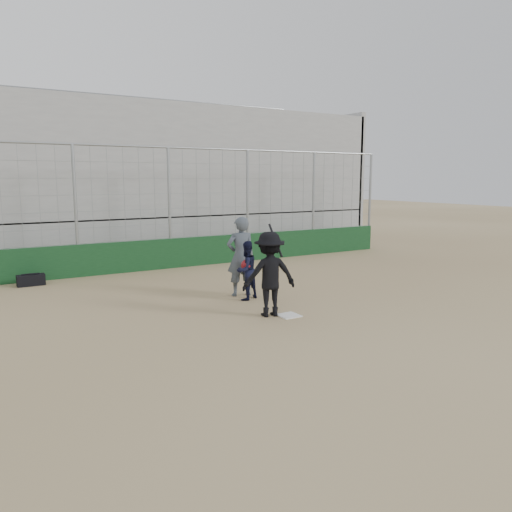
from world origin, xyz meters
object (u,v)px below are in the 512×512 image
umpire (241,260)px  batter_at_plate (269,274)px  equipment_bag (31,280)px  catcher_crouched (247,280)px

umpire → batter_at_plate: bearing=88.6°
equipment_bag → umpire: bearing=-42.2°
catcher_crouched → umpire: (0.10, 0.47, 0.42)m
catcher_crouched → equipment_bag: catcher_crouched is taller
batter_at_plate → equipment_bag: 7.38m
batter_at_plate → catcher_crouched: 1.61m
batter_at_plate → equipment_bag: size_ratio=2.71×
batter_at_plate → umpire: bearing=78.8°
batter_at_plate → umpire: batter_at_plate is taller
catcher_crouched → batter_at_plate: bearing=-101.1°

